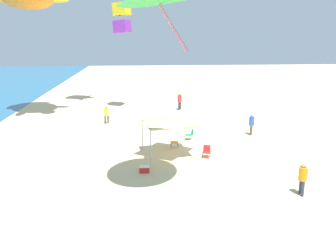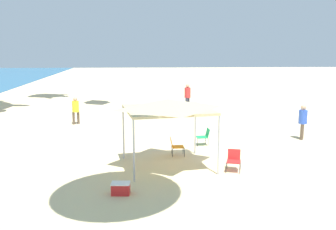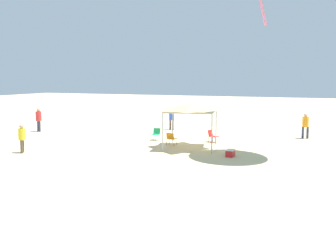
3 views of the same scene
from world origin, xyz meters
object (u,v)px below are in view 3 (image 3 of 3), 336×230
at_px(folding_chair_left_of_tent, 156,133).
at_px(person_kite_handler, 172,117).
at_px(person_beachcomber, 39,118).
at_px(folding_chair_near_cooler, 212,135).
at_px(cooler_box, 230,153).
at_px(canopy_tent, 191,108).
at_px(person_by_tent, 22,136).
at_px(folding_chair_facing_ocean, 171,138).
at_px(person_near_umbrella, 305,124).

xyz_separation_m(folding_chair_left_of_tent, person_kite_handler, (0.92, -5.26, 0.59)).
relative_size(person_beachcomber, person_kite_handler, 1.06).
bearing_deg(folding_chair_near_cooler, cooler_box, -136.80).
xyz_separation_m(canopy_tent, person_by_tent, (8.57, 5.25, -1.52)).
bearing_deg(folding_chair_left_of_tent, folding_chair_facing_ocean, -45.93).
xyz_separation_m(folding_chair_facing_ocean, person_by_tent, (7.08, 5.65, 0.51)).
height_order(person_by_tent, person_near_umbrella, person_near_umbrella).
height_order(person_kite_handler, person_by_tent, person_kite_handler).
height_order(canopy_tent, person_near_umbrella, canopy_tent).
bearing_deg(folding_chair_near_cooler, person_kite_handler, 61.72).
xyz_separation_m(person_beachcomber, person_kite_handler, (-9.55, -5.03, -0.06)).
distance_m(person_beachcomber, person_near_umbrella, 20.60).
height_order(person_kite_handler, person_near_umbrella, person_near_umbrella).
relative_size(cooler_box, person_by_tent, 0.38).
xyz_separation_m(folding_chair_facing_ocean, person_near_umbrella, (-7.90, -6.17, 0.60)).
bearing_deg(person_by_tent, canopy_tent, -89.03).
relative_size(canopy_tent, person_beachcomber, 1.99).
bearing_deg(folding_chair_left_of_tent, person_by_tent, -131.24).
bearing_deg(person_near_umbrella, folding_chair_left_of_tent, -147.63).
bearing_deg(folding_chair_left_of_tent, person_beachcomber, 174.13).
xyz_separation_m(canopy_tent, folding_chair_facing_ocean, (1.48, -0.40, -2.03)).
bearing_deg(person_beachcomber, folding_chair_left_of_tent, 30.34).
distance_m(canopy_tent, person_by_tent, 10.16).
bearing_deg(canopy_tent, cooler_box, 149.41).
xyz_separation_m(folding_chair_near_cooler, person_by_tent, (9.25, 7.79, 0.51)).
relative_size(cooler_box, person_beachcomber, 0.33).
bearing_deg(folding_chair_facing_ocean, person_kite_handler, -69.86).
distance_m(canopy_tent, person_near_umbrella, 9.29).
distance_m(person_kite_handler, person_by_tent, 13.20).
relative_size(canopy_tent, folding_chair_left_of_tent, 4.65).
relative_size(folding_chair_left_of_tent, folding_chair_near_cooler, 1.00).
bearing_deg(person_kite_handler, cooler_box, 154.09).
relative_size(person_kite_handler, person_by_tent, 1.08).
height_order(folding_chair_near_cooler, person_kite_handler, person_kite_handler).
relative_size(folding_chair_near_cooler, person_kite_handler, 0.45).
bearing_deg(folding_chair_facing_ocean, person_near_umbrella, -143.32).
height_order(folding_chair_near_cooler, person_by_tent, person_by_tent).
bearing_deg(cooler_box, person_kite_handler, -51.60).
relative_size(canopy_tent, person_near_umbrella, 2.07).
bearing_deg(person_beachcomber, folding_chair_near_cooler, 33.10).
distance_m(folding_chair_near_cooler, cooler_box, 4.82).
relative_size(canopy_tent, folding_chair_facing_ocean, 4.65).
bearing_deg(canopy_tent, person_kite_handler, -60.00).
height_order(cooler_box, person_kite_handler, person_kite_handler).
distance_m(cooler_box, person_kite_handler, 11.40).
relative_size(folding_chair_near_cooler, person_beachcomber, 0.43).
distance_m(folding_chair_facing_ocean, cooler_box, 4.89).
height_order(folding_chair_left_of_tent, person_near_umbrella, person_near_umbrella).
distance_m(folding_chair_left_of_tent, person_by_tent, 8.96).
bearing_deg(canopy_tent, person_beachcomber, -8.94).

